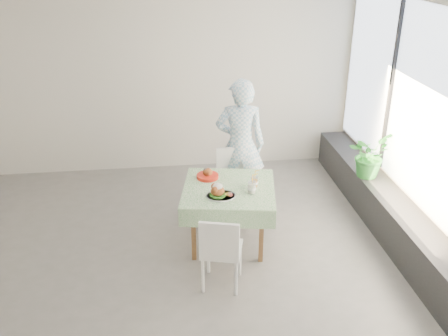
{
  "coord_description": "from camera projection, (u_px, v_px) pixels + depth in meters",
  "views": [
    {
      "loc": [
        0.09,
        -4.91,
        3.37
      ],
      "look_at": [
        0.74,
        0.23,
        0.97
      ],
      "focal_mm": 40.0,
      "sensor_mm": 36.0,
      "label": 1
    }
  ],
  "objects": [
    {
      "name": "main_dish",
      "position": [
        219.0,
        193.0,
        5.53
      ],
      "size": [
        0.33,
        0.33,
        0.17
      ],
      "color": "white",
      "rests_on": "cafe_table"
    },
    {
      "name": "wall_right",
      "position": [
        426.0,
        131.0,
        5.58
      ],
      "size": [
        0.02,
        5.0,
        2.8
      ],
      "primitive_type": "cube",
      "color": "beige",
      "rests_on": "ground"
    },
    {
      "name": "cafe_table",
      "position": [
        229.0,
        209.0,
        5.89
      ],
      "size": [
        1.2,
        1.2,
        0.74
      ],
      "color": "brown",
      "rests_on": "ground"
    },
    {
      "name": "chair_near",
      "position": [
        222.0,
        264.0,
        5.23
      ],
      "size": [
        0.49,
        0.49,
        0.85
      ],
      "color": "white",
      "rests_on": "ground"
    },
    {
      "name": "diner",
      "position": [
        240.0,
        145.0,
        6.56
      ],
      "size": [
        0.7,
        0.51,
        1.79
      ],
      "primitive_type": "imported",
      "rotation": [
        0.0,
        0.0,
        3.01
      ],
      "color": "#81B3CF",
      "rests_on": "ground"
    },
    {
      "name": "wall_front",
      "position": [
        158.0,
        299.0,
        2.99
      ],
      "size": [
        6.0,
        0.02,
        2.8
      ],
      "primitive_type": "cube",
      "color": "beige",
      "rests_on": "ground"
    },
    {
      "name": "second_dish",
      "position": [
        208.0,
        175.0,
        5.98
      ],
      "size": [
        0.26,
        0.26,
        0.13
      ],
      "color": "red",
      "rests_on": "cafe_table"
    },
    {
      "name": "window_ledge",
      "position": [
        394.0,
        221.0,
        6.04
      ],
      "size": [
        0.4,
        4.8,
        0.5
      ],
      "primitive_type": "cube",
      "color": "black",
      "rests_on": "ground"
    },
    {
      "name": "ceiling",
      "position": [
        148.0,
        5.0,
        4.65
      ],
      "size": [
        6.0,
        6.0,
        0.0
      ],
      "primitive_type": "plane",
      "rotation": [
        3.14,
        0.0,
        0.0
      ],
      "color": "white",
      "rests_on": "ground"
    },
    {
      "name": "juice_cup_orange",
      "position": [
        254.0,
        182.0,
        5.77
      ],
      "size": [
        0.09,
        0.09,
        0.24
      ],
      "color": "white",
      "rests_on": "cafe_table"
    },
    {
      "name": "wall_back",
      "position": [
        156.0,
        82.0,
        7.49
      ],
      "size": [
        6.0,
        0.02,
        2.8
      ],
      "primitive_type": "cube",
      "color": "beige",
      "rests_on": "ground"
    },
    {
      "name": "window_pane",
      "position": [
        428.0,
        110.0,
        5.47
      ],
      "size": [
        0.01,
        4.8,
        2.18
      ],
      "primitive_type": "cube",
      "color": "#D1E0F9",
      "rests_on": "ground"
    },
    {
      "name": "juice_cup_lemonade",
      "position": [
        252.0,
        188.0,
        5.63
      ],
      "size": [
        0.1,
        0.1,
        0.27
      ],
      "color": "white",
      "rests_on": "cafe_table"
    },
    {
      "name": "floor",
      "position": [
        163.0,
        255.0,
        5.83
      ],
      "size": [
        6.0,
        6.0,
        0.0
      ],
      "primitive_type": "plane",
      "color": "#63605E",
      "rests_on": "ground"
    },
    {
      "name": "chair_far",
      "position": [
        234.0,
        196.0,
        6.58
      ],
      "size": [
        0.42,
        0.42,
        0.89
      ],
      "color": "white",
      "rests_on": "ground"
    },
    {
      "name": "potted_plant",
      "position": [
        369.0,
        155.0,
        6.49
      ],
      "size": [
        0.72,
        0.71,
        0.6
      ],
      "primitive_type": "imported",
      "rotation": [
        0.0,
        0.0,
        0.69
      ],
      "color": "#26732B",
      "rests_on": "window_ledge"
    }
  ]
}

